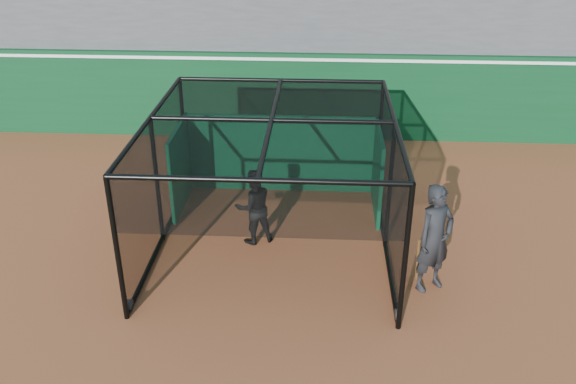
{
  "coord_description": "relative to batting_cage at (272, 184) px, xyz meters",
  "views": [
    {
      "loc": [
        0.71,
        -8.45,
        6.71
      ],
      "look_at": [
        0.12,
        2.0,
        1.4
      ],
      "focal_mm": 38.0,
      "sensor_mm": 36.0,
      "label": 1
    }
  ],
  "objects": [
    {
      "name": "ground",
      "position": [
        0.22,
        -2.42,
        -1.35
      ],
      "size": [
        120.0,
        120.0,
        0.0
      ],
      "primitive_type": "plane",
      "color": "brown",
      "rests_on": "ground"
    },
    {
      "name": "outfield_wall",
      "position": [
        0.22,
        6.08,
        -0.06
      ],
      "size": [
        50.0,
        0.5,
        2.5
      ],
      "color": "#0A391A",
      "rests_on": "ground"
    },
    {
      "name": "batting_cage",
      "position": [
        0.0,
        0.0,
        0.0
      ],
      "size": [
        4.75,
        5.33,
        2.71
      ],
      "color": "black",
      "rests_on": "ground"
    },
    {
      "name": "batter",
      "position": [
        -0.39,
        0.04,
        -0.54
      ],
      "size": [
        0.97,
        0.88,
        1.63
      ],
      "primitive_type": "imported",
      "rotation": [
        0.0,
        0.0,
        3.56
      ],
      "color": "black",
      "rests_on": "ground"
    },
    {
      "name": "on_deck_player",
      "position": [
        3.03,
        -1.41,
        -0.32
      ],
      "size": [
        0.91,
        0.83,
        2.08
      ],
      "color": "black",
      "rests_on": "ground"
    }
  ]
}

